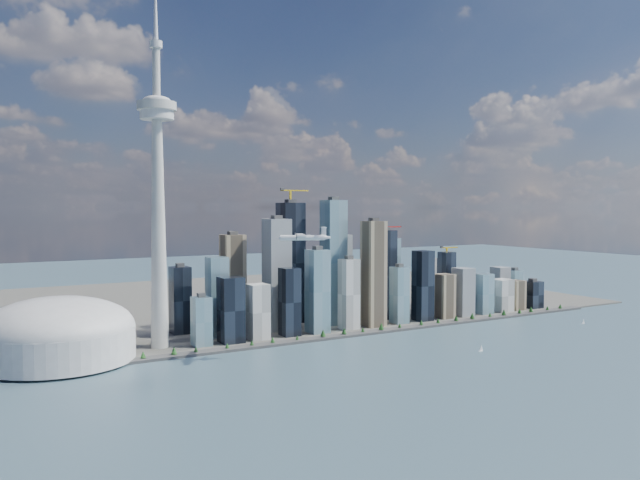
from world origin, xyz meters
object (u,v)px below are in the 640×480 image
sailboat_west (481,349)px  sailboat_east (583,322)px  airplane (304,237)px  needle_tower (158,189)px  dome_stadium (58,334)px

sailboat_west → sailboat_east: bearing=18.4°
airplane → needle_tower: bearing=154.7°
sailboat_west → airplane: bearing=169.7°
dome_stadium → airplane: airplane is taller
airplane → sailboat_west: (252.00, -75.59, -165.88)m
dome_stadium → sailboat_east: 872.05m
needle_tower → sailboat_west: (401.52, -245.08, -232.44)m
sailboat_west → sailboat_east: (313.31, 66.50, -0.18)m
dome_stadium → sailboat_west: 591.44m
dome_stadium → sailboat_west: bearing=-23.5°
needle_tower → sailboat_west: size_ratio=52.00×
dome_stadium → sailboat_east: bearing=-11.2°
needle_tower → sailboat_west: 524.70m
needle_tower → sailboat_east: bearing=-14.0°
needle_tower → airplane: bearing=-48.6°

